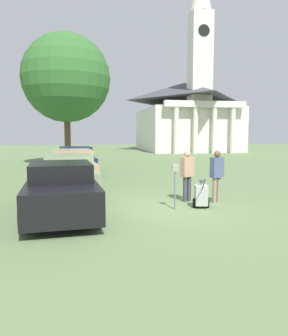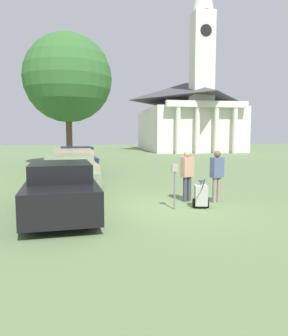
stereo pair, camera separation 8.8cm
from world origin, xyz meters
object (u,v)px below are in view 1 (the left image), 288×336
object	(u,v)px
parked_car_sage	(69,175)
parked_car_tan	(72,167)
person_worker	(187,172)
equipment_cart	(201,195)
parked_car_black	(61,189)
person_supervisor	(217,173)
church	(185,113)
parking_meter	(175,178)
parked_car_navy	(75,161)

from	to	relation	value
parked_car_sage	parked_car_tan	distance (m)	2.82
person_worker	equipment_cart	world-z (taller)	person_worker
parked_car_black	person_supervisor	xyz separation A→B (m)	(4.83, 0.75, 0.27)
parked_car_tan	church	bearing A→B (deg)	58.85
parked_car_tan	person_supervisor	bearing A→B (deg)	-52.67
parking_meter	person_worker	distance (m)	1.27
parked_car_sage	parked_car_tan	size ratio (longest dim) A/B	0.95
parked_car_black	parked_car_tan	bearing A→B (deg)	84.60
parked_car_navy	person_worker	size ratio (longest dim) A/B	3.10
parking_meter	person_supervisor	bearing A→B (deg)	25.80
parked_car_sage	parked_car_navy	size ratio (longest dim) A/B	0.96
church	parking_meter	bearing A→B (deg)	-106.88
parked_car_black	person_supervisor	world-z (taller)	person_supervisor
parking_meter	church	xyz separation A→B (m)	(10.40, 34.27, 4.08)
parked_car_navy	equipment_cart	size ratio (longest dim) A/B	5.21
parked_car_sage	person_worker	xyz separation A→B (m)	(3.93, -2.12, 0.27)
parked_car_black	parked_car_tan	size ratio (longest dim) A/B	0.94
parking_meter	equipment_cart	size ratio (longest dim) A/B	1.34
parked_car_navy	person_supervisor	size ratio (longest dim) A/B	3.11
parked_car_sage	parked_car_black	bearing A→B (deg)	-95.39
parked_car_tan	person_worker	bearing A→B (deg)	-56.83
parked_car_sage	church	distance (m)	34.22
parked_car_tan	person_worker	xyz separation A→B (m)	(3.93, -4.93, 0.25)
parked_car_black	church	xyz separation A→B (m)	(13.64, 34.25, 4.34)
person_worker	church	distance (m)	34.83
parked_car_black	parked_car_navy	size ratio (longest dim) A/B	0.94
parked_car_tan	person_supervisor	xyz separation A→B (m)	(4.83, -5.23, 0.24)
church	person_worker	bearing A→B (deg)	-106.30
church	parked_car_navy	bearing A→B (deg)	-118.40
church	parked_car_sage	bearing A→B (deg)	-113.69
person_supervisor	church	world-z (taller)	church
parked_car_sage	parking_meter	bearing A→B (deg)	-49.90
parked_car_black	parked_car_navy	world-z (taller)	parked_car_navy
parked_car_tan	person_supervisor	distance (m)	7.13
parked_car_tan	church	world-z (taller)	church
church	person_supervisor	bearing A→B (deg)	-104.73
parked_car_tan	person_supervisor	world-z (taller)	person_supervisor
parked_car_sage	person_supervisor	world-z (taller)	person_supervisor
parked_car_sage	parked_car_tan	world-z (taller)	parked_car_tan
parked_car_black	equipment_cart	distance (m)	4.09
parked_car_navy	parking_meter	xyz separation A→B (m)	(3.24, -9.04, 0.22)
parked_car_navy	person_supervisor	xyz separation A→B (m)	(4.83, -8.27, 0.24)
parked_car_tan	parked_car_navy	distance (m)	3.04
parked_car_sage	parked_car_tan	xyz separation A→B (m)	(0.00, 2.82, 0.02)
equipment_cart	parked_car_navy	bearing A→B (deg)	125.48
equipment_cart	church	xyz separation A→B (m)	(9.56, 34.18, 4.63)
parked_car_black	person_worker	size ratio (longest dim) A/B	2.92
person_supervisor	parked_car_sage	bearing A→B (deg)	-46.26
person_supervisor	church	distance (m)	34.88
parking_meter	equipment_cart	world-z (taller)	parking_meter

